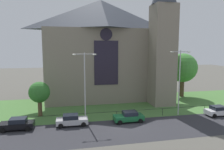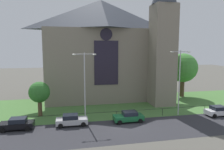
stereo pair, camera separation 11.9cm
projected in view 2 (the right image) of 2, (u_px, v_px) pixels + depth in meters
name	position (u px, v px, depth m)	size (l,w,h in m)	color
ground	(111.00, 105.00, 39.23)	(160.00, 160.00, 0.00)	#56544C
road_asphalt	(130.00, 129.00, 27.58)	(120.00, 8.00, 0.01)	#2D2D33
grass_verge	(114.00, 108.00, 37.29)	(120.00, 20.00, 0.01)	#477538
church_building	(105.00, 48.00, 43.96)	(23.20, 16.20, 26.00)	gray
iron_railing	(116.00, 112.00, 31.67)	(29.35, 0.07, 1.13)	black
tree_left_near	(39.00, 93.00, 32.65)	(3.18, 3.18, 5.33)	brown
tree_right_far	(183.00, 68.00, 45.60)	(6.12, 6.12, 9.27)	brown
streetlamp_near	(85.00, 79.00, 29.99)	(3.37, 0.26, 9.76)	#B2B2B7
streetlamp_far	(180.00, 75.00, 32.92)	(3.37, 0.26, 10.04)	#B2B2B7
parked_car_black	(17.00, 124.00, 27.51)	(4.25, 2.11, 1.51)	black
parked_car_silver	(72.00, 120.00, 29.01)	(4.24, 2.10, 1.51)	#B7B7BC
parked_car_green	(129.00, 117.00, 30.40)	(4.23, 2.07, 1.51)	#196033
parked_car_white	(219.00, 111.00, 33.18)	(4.21, 2.04, 1.51)	silver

